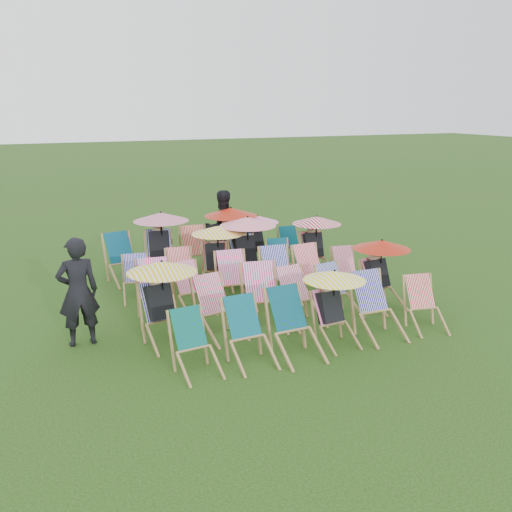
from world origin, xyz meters
name	(u,v)px	position (x,y,z in m)	size (l,w,h in m)	color
ground	(257,304)	(0.00, 0.00, 0.00)	(100.00, 100.00, 0.00)	black
deckchair_0	(195,344)	(-1.92, -2.25, 0.43)	(0.65, 0.84, 0.86)	#9E7949
deckchair_1	(250,333)	(-1.10, -2.25, 0.46)	(0.65, 0.88, 0.92)	#9E7949
deckchair_2	(296,325)	(-0.40, -2.33, 0.50)	(0.70, 0.95, 0.99)	#9E7949
deckchair_3	(335,306)	(0.39, -2.13, 0.61)	(0.98, 1.03, 1.16)	#9E7949
deckchair_4	(378,307)	(1.18, -2.17, 0.50)	(0.67, 0.93, 1.00)	#9E7949
deckchair_5	(426,305)	(2.10, -2.23, 0.43)	(0.71, 0.88, 0.85)	#9E7949
deckchair_6	(163,301)	(-2.05, -1.04, 0.69)	(1.10, 1.17, 1.30)	#9E7949
deckchair_7	(220,309)	(-1.17, -1.16, 0.48)	(0.80, 0.99, 0.96)	#9E7949
deckchair_8	(264,298)	(-0.34, -1.05, 0.51)	(0.84, 1.05, 1.03)	#9E7949
deckchair_9	(301,297)	(0.30, -1.17, 0.47)	(0.70, 0.91, 0.93)	#9E7949
deckchair_10	(339,292)	(1.11, -1.10, 0.44)	(0.71, 0.89, 0.88)	#9E7949
deckchair_11	(382,273)	(2.06, -1.04, 0.66)	(1.05, 1.14, 1.25)	#9E7949
deckchair_12	(156,292)	(-1.91, -0.02, 0.51)	(0.79, 1.01, 1.01)	#9E7949
deckchair_13	(193,289)	(-1.21, 0.08, 0.44)	(0.72, 0.90, 0.88)	#9E7949
deckchair_14	(235,281)	(-0.40, 0.09, 0.49)	(0.74, 0.96, 0.98)	#9E7949
deckchair_15	(280,276)	(0.50, 0.04, 0.50)	(0.75, 0.98, 0.99)	#9E7949
deckchair_16	(315,272)	(1.24, 0.01, 0.48)	(0.70, 0.93, 0.97)	#9E7949
deckchair_17	(347,270)	(2.06, 0.12, 0.41)	(0.67, 0.84, 0.82)	#9E7949
deckchair_18	(136,279)	(-2.00, 1.18, 0.41)	(0.67, 0.84, 0.83)	#9E7949
deckchair_19	(182,273)	(-1.12, 1.14, 0.44)	(0.66, 0.86, 0.88)	#9E7949
deckchair_20	(217,256)	(-0.33, 1.28, 0.67)	(1.07, 1.14, 1.27)	#9E7949
deckchair_21	(248,249)	(0.35, 1.27, 0.74)	(1.18, 1.22, 1.40)	#9E7949
deckchair_22	(282,261)	(1.11, 1.20, 0.42)	(0.65, 0.83, 0.84)	#9E7949
deckchair_23	(316,244)	(1.99, 1.31, 0.68)	(1.08, 1.15, 1.28)	#9E7949
deckchair_24	(124,259)	(-1.99, 2.41, 0.50)	(0.81, 1.02, 1.01)	#9E7949
deckchair_25	(160,244)	(-1.20, 2.45, 0.74)	(1.19, 1.27, 1.41)	#9E7949
deckchair_26	(197,251)	(-0.40, 2.40, 0.51)	(0.75, 0.98, 1.01)	#9E7949
deckchair_27	(230,238)	(0.37, 2.34, 0.75)	(1.19, 1.27, 1.42)	#9E7949
deckchair_28	(258,240)	(1.09, 2.43, 0.62)	(0.98, 1.04, 1.17)	#9E7949
deckchair_29	(292,246)	(1.95, 2.36, 0.41)	(0.61, 0.80, 0.82)	#9E7949
person_left	(78,292)	(-3.26, -0.57, 0.86)	(0.63, 0.41, 1.73)	black
person_rear	(222,228)	(0.38, 2.88, 0.88)	(0.85, 0.66, 1.75)	black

